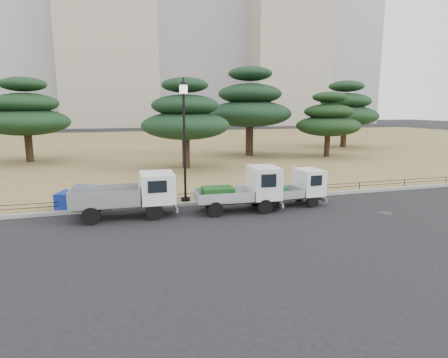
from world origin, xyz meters
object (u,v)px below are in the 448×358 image
object	(u,v)px
truck_kei_rear	(294,188)
street_lamp	(184,120)
truck_large	(130,193)
tarp_pile	(77,199)
truck_kei_front	(244,189)

from	to	relation	value
truck_kei_rear	street_lamp	world-z (taller)	street_lamp
truck_large	tarp_pile	distance (m)	2.89
street_lamp	tarp_pile	bearing A→B (deg)	177.86
truck_kei_rear	street_lamp	xyz separation A→B (m)	(-4.89, 1.70, 3.15)
truck_kei_front	truck_kei_rear	size ratio (longest dim) A/B	1.16
tarp_pile	truck_kei_front	bearing A→B (deg)	-16.19
truck_large	tarp_pile	bearing A→B (deg)	145.04
truck_kei_front	tarp_pile	bearing A→B (deg)	167.31
truck_large	tarp_pile	world-z (taller)	truck_large
truck_large	truck_kei_front	distance (m)	4.96
street_lamp	truck_large	bearing A→B (deg)	-150.22
truck_kei_rear	street_lamp	size ratio (longest dim) A/B	0.58
truck_large	street_lamp	bearing A→B (deg)	31.10
truck_kei_front	truck_kei_rear	xyz separation A→B (m)	(2.57, 0.22, -0.14)
truck_kei_front	tarp_pile	xyz separation A→B (m)	(-7.24, 2.10, -0.43)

